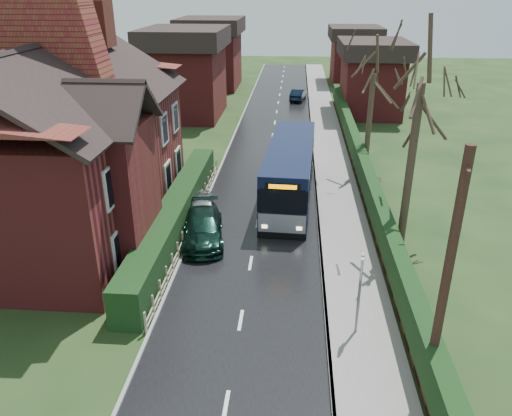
# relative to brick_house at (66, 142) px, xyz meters

# --- Properties ---
(ground) EXTENTS (140.00, 140.00, 0.00)m
(ground) POSITION_rel_brick_house_xyz_m (8.73, -4.78, -4.38)
(ground) COLOR #354C20
(ground) RESTS_ON ground
(road) EXTENTS (6.00, 100.00, 0.02)m
(road) POSITION_rel_brick_house_xyz_m (8.73, 5.22, -4.37)
(road) COLOR black
(road) RESTS_ON ground
(pavement) EXTENTS (2.50, 100.00, 0.14)m
(pavement) POSITION_rel_brick_house_xyz_m (12.98, 5.22, -4.31)
(pavement) COLOR slate
(pavement) RESTS_ON ground
(kerb_right) EXTENTS (0.12, 100.00, 0.14)m
(kerb_right) POSITION_rel_brick_house_xyz_m (11.78, 5.22, -4.31)
(kerb_right) COLOR gray
(kerb_right) RESTS_ON ground
(kerb_left) EXTENTS (0.12, 100.00, 0.10)m
(kerb_left) POSITION_rel_brick_house_xyz_m (5.68, 5.22, -4.33)
(kerb_left) COLOR gray
(kerb_left) RESTS_ON ground
(front_hedge) EXTENTS (1.20, 16.00, 1.60)m
(front_hedge) POSITION_rel_brick_house_xyz_m (4.83, 0.22, -3.58)
(front_hedge) COLOR black
(front_hedge) RESTS_ON ground
(picket_fence) EXTENTS (0.10, 16.00, 0.90)m
(picket_fence) POSITION_rel_brick_house_xyz_m (5.58, 0.22, -3.93)
(picket_fence) COLOR gray
(picket_fence) RESTS_ON ground
(right_wall_hedge) EXTENTS (0.60, 50.00, 1.80)m
(right_wall_hedge) POSITION_rel_brick_house_xyz_m (14.53, 5.22, -3.36)
(right_wall_hedge) COLOR maroon
(right_wall_hedge) RESTS_ON ground
(brick_house) EXTENTS (9.30, 14.60, 10.30)m
(brick_house) POSITION_rel_brick_house_xyz_m (0.00, 0.00, 0.00)
(brick_house) COLOR maroon
(brick_house) RESTS_ON ground
(bus) EXTENTS (2.87, 10.32, 3.10)m
(bus) POSITION_rel_brick_house_xyz_m (10.26, 4.57, -2.84)
(bus) COLOR black
(bus) RESTS_ON ground
(car_silver) EXTENTS (2.39, 4.09, 1.31)m
(car_silver) POSITION_rel_brick_house_xyz_m (5.93, 1.20, -3.72)
(car_silver) COLOR #9E9DA2
(car_silver) RESTS_ON ground
(car_green) EXTENTS (2.60, 4.79, 1.32)m
(car_green) POSITION_rel_brick_house_xyz_m (6.32, -0.78, -3.72)
(car_green) COLOR black
(car_green) RESTS_ON ground
(car_distant) EXTENTS (1.83, 3.78, 1.19)m
(car_distant) POSITION_rel_brick_house_xyz_m (10.73, 30.48, -3.78)
(car_distant) COLOR black
(car_distant) RESTS_ON ground
(bus_stop_sign) EXTENTS (0.15, 0.47, 3.13)m
(bus_stop_sign) POSITION_rel_brick_house_xyz_m (12.73, -7.25, -2.32)
(bus_stop_sign) COLOR slate
(bus_stop_sign) RESTS_ON ground
(telegraph_pole) EXTENTS (0.28, 0.97, 7.59)m
(telegraph_pole) POSITION_rel_brick_house_xyz_m (14.53, -9.78, -0.54)
(telegraph_pole) COLOR black
(telegraph_pole) RESTS_ON ground
(tree_right_near) EXTENTS (4.88, 4.88, 10.53)m
(tree_right_near) POSITION_rel_brick_house_xyz_m (15.48, -0.48, 3.49)
(tree_right_near) COLOR #372A20
(tree_right_near) RESTS_ON ground
(tree_right_far) EXTENTS (4.57, 4.57, 8.83)m
(tree_right_far) POSITION_rel_brick_house_xyz_m (15.00, 9.23, 2.22)
(tree_right_far) COLOR #3A2E22
(tree_right_far) RESTS_ON ground
(tree_house_side) EXTENTS (4.00, 4.00, 9.09)m
(tree_house_side) POSITION_rel_brick_house_xyz_m (-1.63, 11.36, 2.41)
(tree_house_side) COLOR #31261D
(tree_house_side) RESTS_ON ground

